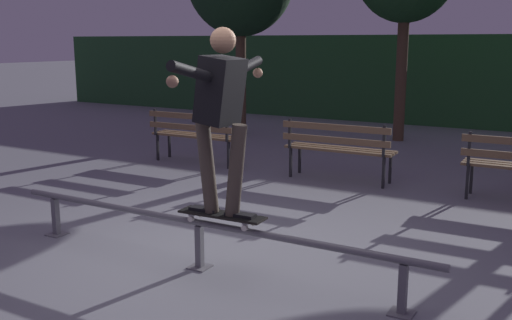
{
  "coord_description": "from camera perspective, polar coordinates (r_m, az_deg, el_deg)",
  "views": [
    {
      "loc": [
        2.85,
        -4.26,
        1.98
      ],
      "look_at": [
        0.12,
        0.52,
        0.85
      ],
      "focal_mm": 40.69,
      "sensor_mm": 36.0,
      "label": 1
    }
  ],
  "objects": [
    {
      "name": "grind_rail",
      "position": [
        5.16,
        -5.61,
        -6.87
      ],
      "size": [
        4.27,
        0.18,
        0.45
      ],
      "color": "slate",
      "rests_on": "ground"
    },
    {
      "name": "park_bench_leftmost",
      "position": [
        9.54,
        -6.1,
        2.81
      ],
      "size": [
        1.6,
        0.43,
        0.88
      ],
      "color": "black",
      "rests_on": "ground"
    },
    {
      "name": "skateboard",
      "position": [
        4.98,
        -3.37,
        -5.45
      ],
      "size": [
        0.79,
        0.23,
        0.09
      ],
      "color": "black",
      "rests_on": "grind_rail"
    },
    {
      "name": "ground_plane",
      "position": [
        5.49,
        -3.84,
        -9.55
      ],
      "size": [
        90.0,
        90.0,
        0.0
      ],
      "primitive_type": "plane",
      "color": "slate"
    },
    {
      "name": "skateboarder",
      "position": [
        4.79,
        -3.47,
        5.32
      ],
      "size": [
        0.62,
        1.41,
        1.56
      ],
      "color": "black",
      "rests_on": "skateboard"
    },
    {
      "name": "park_bench_left_center",
      "position": [
        8.34,
        8.04,
        1.5
      ],
      "size": [
        1.6,
        0.43,
        0.88
      ],
      "color": "black",
      "rests_on": "ground"
    },
    {
      "name": "hedge_backdrop",
      "position": [
        14.82,
        18.71,
        7.45
      ],
      "size": [
        24.0,
        1.2,
        2.14
      ],
      "primitive_type": "cube",
      "color": "#234C28",
      "rests_on": "ground"
    }
  ]
}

